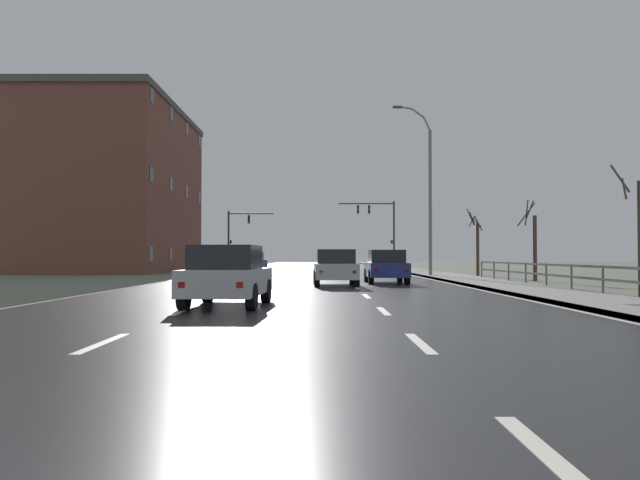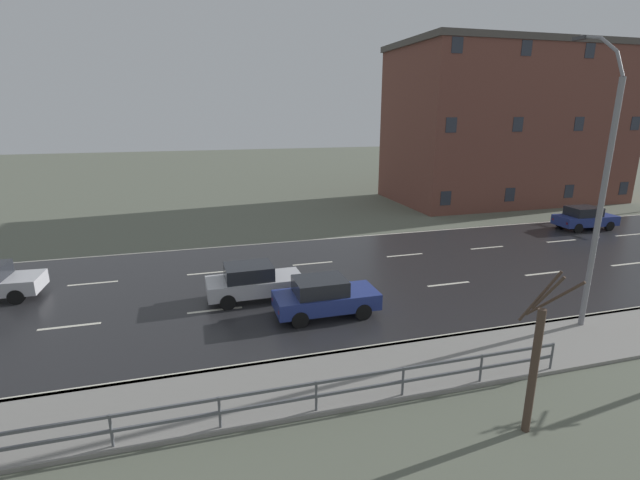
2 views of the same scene
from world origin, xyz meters
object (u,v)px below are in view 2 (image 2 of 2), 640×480
at_px(car_near_right, 585,218).
at_px(car_distant, 325,296).
at_px(street_lamp_midground, 600,192).
at_px(car_far_left, 253,281).
at_px(brick_building, 506,124).

distance_m(car_near_right, car_distant, 22.83).
relative_size(street_lamp_midground, car_distant, 2.56).
distance_m(street_lamp_midground, car_far_left, 13.69).
relative_size(car_far_left, car_distant, 1.01).
distance_m(car_distant, brick_building, 30.93).
xyz_separation_m(street_lamp_midground, car_near_right, (-11.94, 12.16, -4.35)).
height_order(street_lamp_midground, car_far_left, street_lamp_midground).
bearing_deg(brick_building, car_distant, -48.81).
bearing_deg(car_near_right, car_distant, -65.80).
distance_m(car_far_left, car_distant, 3.48).
height_order(car_distant, brick_building, brick_building).
bearing_deg(car_distant, street_lamp_midground, 68.51).
xyz_separation_m(street_lamp_midground, brick_building, (-23.49, 13.79, 1.61)).
distance_m(street_lamp_midground, brick_building, 27.28).
height_order(street_lamp_midground, car_distant, street_lamp_midground).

